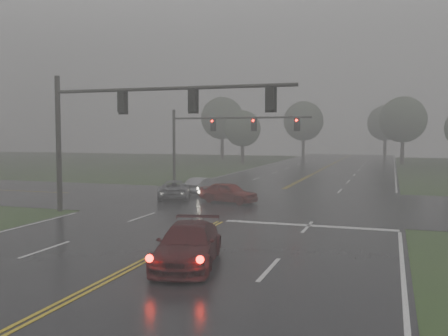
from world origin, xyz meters
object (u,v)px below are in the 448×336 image
(signal_gantry_far, at_px, (215,132))
(sedan_silver, at_px, (203,194))
(sedan_maroon, at_px, (188,266))
(sedan_red, at_px, (229,203))
(car_grey, at_px, (175,198))
(signal_gantry_near, at_px, (124,116))

(signal_gantry_far, bearing_deg, sedan_silver, -78.70)
(sedan_maroon, distance_m, signal_gantry_far, 26.90)
(sedan_red, distance_m, car_grey, 4.43)
(signal_gantry_far, bearing_deg, car_grey, -88.69)
(signal_gantry_near, height_order, signal_gantry_far, signal_gantry_near)
(signal_gantry_far, bearing_deg, signal_gantry_near, -88.20)
(car_grey, relative_size, signal_gantry_far, 0.37)
(sedan_red, xyz_separation_m, signal_gantry_near, (-4.01, -6.42, 5.55))
(sedan_maroon, relative_size, car_grey, 1.08)
(sedan_maroon, xyz_separation_m, sedan_red, (-3.52, 15.31, 0.00))
(sedan_silver, bearing_deg, sedan_maroon, 120.66)
(car_grey, bearing_deg, signal_gantry_near, 72.42)
(sedan_silver, xyz_separation_m, signal_gantry_far, (-1.19, 5.95, 4.71))
(car_grey, distance_m, signal_gantry_near, 9.26)
(sedan_silver, bearing_deg, sedan_red, 141.13)
(sedan_maroon, bearing_deg, signal_gantry_far, 94.76)
(sedan_maroon, bearing_deg, sedan_red, 90.02)
(sedan_red, xyz_separation_m, sedan_silver, (-3.34, 3.97, 0.00))
(car_grey, xyz_separation_m, signal_gantry_far, (-0.20, 8.94, 4.71))
(sedan_maroon, distance_m, signal_gantry_near, 12.91)
(sedan_red, height_order, car_grey, sedan_red)
(car_grey, xyz_separation_m, signal_gantry_near, (0.31, -7.40, 5.55))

